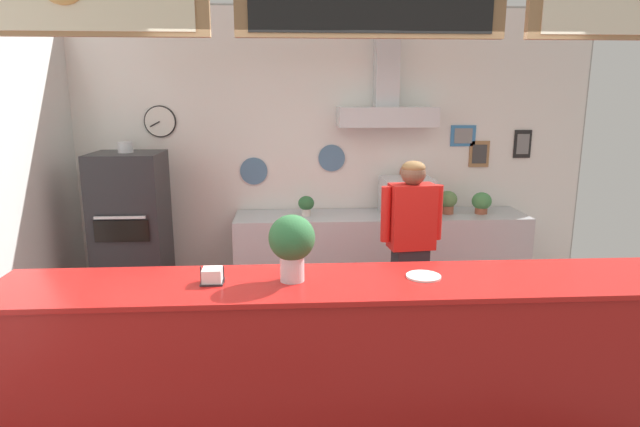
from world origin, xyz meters
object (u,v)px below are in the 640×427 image
at_px(espresso_machine, 407,197).
at_px(potted_basil, 306,205).
at_px(pizza_oven, 132,236).
at_px(basil_vase, 292,243).
at_px(shop_worker, 410,248).
at_px(potted_sage, 482,202).
at_px(condiment_plate, 423,276).
at_px(napkin_holder, 212,276).
at_px(potted_thyme, 448,201).

xyz_separation_m(espresso_machine, potted_basil, (-1.04, -0.00, -0.07)).
bearing_deg(pizza_oven, basil_vase, -53.96).
xyz_separation_m(shop_worker, potted_sage, (1.00, 1.11, 0.16)).
relative_size(shop_worker, condiment_plate, 7.76).
distance_m(napkin_holder, condiment_plate, 1.25).
distance_m(espresso_machine, napkin_holder, 2.90).
xyz_separation_m(espresso_machine, condiment_plate, (-0.42, -2.35, -0.03)).
xyz_separation_m(shop_worker, espresso_machine, (0.21, 1.11, 0.22)).
relative_size(pizza_oven, shop_worker, 1.06).
relative_size(potted_sage, basil_vase, 0.57).
bearing_deg(napkin_holder, potted_basil, 75.19).
distance_m(shop_worker, condiment_plate, 1.27).
bearing_deg(shop_worker, espresso_machine, -106.48).
xyz_separation_m(potted_sage, basil_vase, (-2.00, -2.36, 0.25)).
distance_m(potted_sage, basil_vase, 3.11).
height_order(pizza_oven, espresso_machine, pizza_oven).
bearing_deg(shop_worker, basil_vase, 45.41).
bearing_deg(potted_thyme, potted_basil, -179.13).
bearing_deg(potted_thyme, napkin_holder, -131.33).
height_order(potted_sage, napkin_holder, napkin_holder).
xyz_separation_m(condiment_plate, basil_vase, (-0.79, -0.01, 0.22)).
height_order(condiment_plate, basil_vase, basil_vase).
height_order(pizza_oven, potted_basil, pizza_oven).
bearing_deg(potted_sage, pizza_oven, -175.82).
height_order(espresso_machine, potted_thyme, espresso_machine).
bearing_deg(basil_vase, shop_worker, 51.44).
distance_m(shop_worker, napkin_holder, 1.95).
distance_m(shop_worker, potted_basil, 1.40).
bearing_deg(potted_basil, potted_thyme, 0.87).
distance_m(espresso_machine, potted_thyme, 0.44).
bearing_deg(pizza_oven, espresso_machine, 5.43).
bearing_deg(espresso_machine, shop_worker, -100.45).
bearing_deg(basil_vase, potted_sage, 49.76).
distance_m(potted_thyme, basil_vase, 2.91).
height_order(potted_thyme, condiment_plate, potted_thyme).
bearing_deg(espresso_machine, pizza_oven, -174.57).
relative_size(potted_thyme, basil_vase, 0.61).
height_order(potted_basil, condiment_plate, potted_basil).
xyz_separation_m(potted_thyme, potted_sage, (0.36, -0.02, -0.01)).
height_order(shop_worker, napkin_holder, shop_worker).
bearing_deg(condiment_plate, potted_basil, 104.85).
relative_size(espresso_machine, potted_basil, 2.68).
distance_m(potted_basil, potted_thyme, 1.48).
bearing_deg(pizza_oven, shop_worker, -18.60).
relative_size(shop_worker, potted_thyme, 6.72).
relative_size(potted_sage, condiment_plate, 1.08).
distance_m(shop_worker, espresso_machine, 1.15).
distance_m(pizza_oven, potted_sage, 3.55).
xyz_separation_m(napkin_holder, basil_vase, (0.46, 0.01, 0.19)).
bearing_deg(potted_thyme, shop_worker, -119.70).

